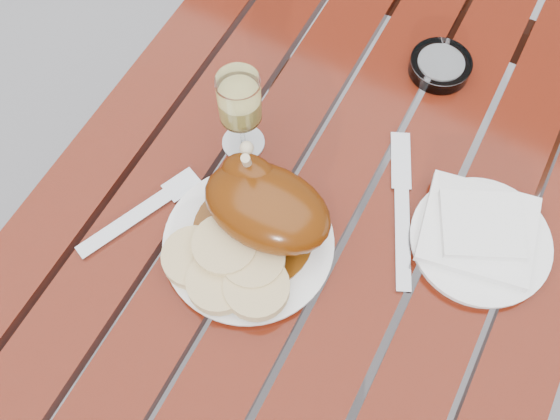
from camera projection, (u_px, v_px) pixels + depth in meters
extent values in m
plane|color=slate|center=(300.00, 341.00, 1.61)|extent=(60.00, 60.00, 0.00)
cube|color=maroon|center=(305.00, 294.00, 1.27)|extent=(0.80, 1.20, 0.75)
cylinder|color=white|center=(249.00, 244.00, 0.91)|extent=(0.30, 0.30, 0.02)
cylinder|color=#61300B|center=(253.00, 232.00, 0.90)|extent=(0.18, 0.18, 0.00)
ellipsoid|color=#6C2B08|center=(267.00, 208.00, 0.87)|extent=(0.19, 0.13, 0.09)
ellipsoid|color=#6C2B08|center=(250.00, 177.00, 0.87)|extent=(0.09, 0.06, 0.07)
cylinder|color=#C6B28C|center=(248.00, 165.00, 0.86)|extent=(0.03, 0.04, 0.10)
cylinder|color=tan|center=(194.00, 258.00, 0.88)|extent=(0.09, 0.09, 0.02)
cylinder|color=tan|center=(219.00, 282.00, 0.86)|extent=(0.09, 0.09, 0.02)
cylinder|color=tan|center=(257.00, 288.00, 0.85)|extent=(0.09, 0.09, 0.02)
cylinder|color=tan|center=(253.00, 259.00, 0.86)|extent=(0.09, 0.09, 0.02)
cylinder|color=tan|center=(225.00, 246.00, 0.87)|extent=(0.09, 0.09, 0.02)
cylinder|color=#E8D969|center=(241.00, 114.00, 0.92)|extent=(0.07, 0.07, 0.16)
cylinder|color=white|center=(480.00, 241.00, 0.91)|extent=(0.22, 0.22, 0.02)
cube|color=white|center=(479.00, 229.00, 0.90)|extent=(0.18, 0.17, 0.01)
cylinder|color=#B2B7BC|center=(440.00, 66.00, 1.05)|extent=(0.13, 0.13, 0.03)
cube|color=gray|center=(135.00, 217.00, 0.93)|extent=(0.10, 0.18, 0.01)
cube|color=gray|center=(402.00, 220.00, 0.93)|extent=(0.11, 0.22, 0.01)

